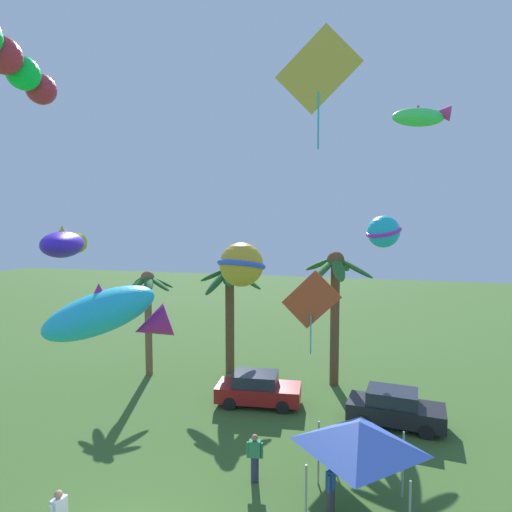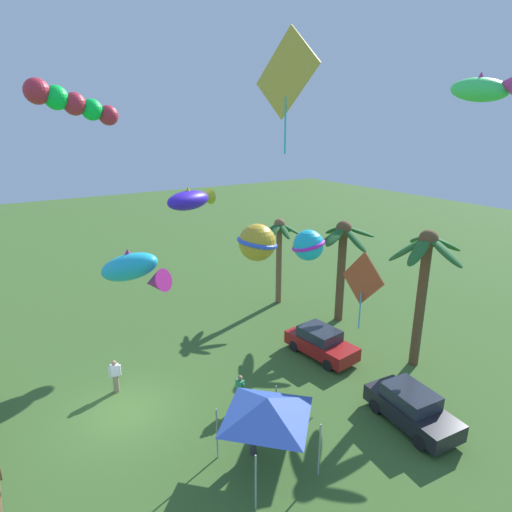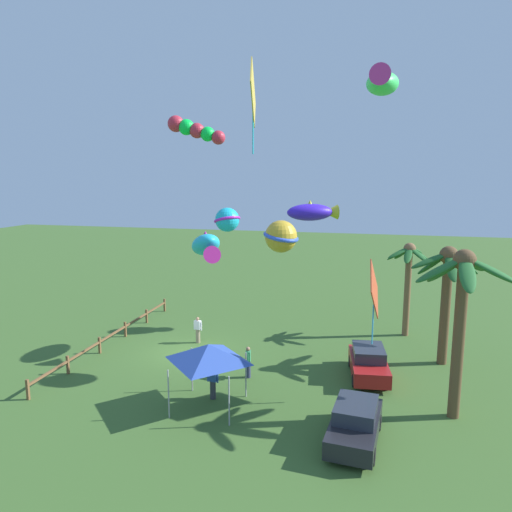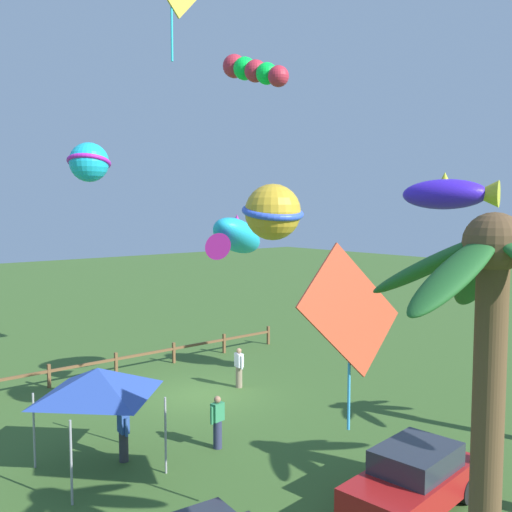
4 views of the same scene
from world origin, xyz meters
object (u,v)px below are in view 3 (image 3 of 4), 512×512
festival_tent (208,353)px  kite_fish_2 (382,82)px  palm_tree_2 (408,267)px  kite_ball_5 (227,220)px  kite_tube_1 (194,130)px  spectator_0 (198,330)px  kite_fish_4 (206,246)px  palm_tree_1 (462,296)px  parked_car_1 (368,362)px  kite_diamond_3 (374,291)px  spectator_1 (248,362)px  kite_diamond_0 (253,94)px  spectator_2 (213,381)px  kite_ball_7 (281,236)px  palm_tree_0 (448,278)px  kite_fish_6 (313,212)px  parked_car_0 (355,423)px

festival_tent → kite_fish_2: 12.48m
palm_tree_2 → kite_ball_5: size_ratio=4.03×
kite_tube_1 → kite_ball_5: 11.04m
festival_tent → kite_ball_5: kite_ball_5 is taller
spectator_0 → kite_fish_4: (0.92, 0.96, 5.24)m
palm_tree_1 → palm_tree_2: 10.30m
parked_car_1 → kite_diamond_3: bearing=2.2°
spectator_1 → kite_diamond_0: (1.87, 0.74, 12.40)m
palm_tree_2 → kite_diamond_3: kite_diamond_3 is taller
palm_tree_2 → kite_diamond_0: size_ratio=1.54×
spectator_2 → parked_car_1: bearing=121.0°
spectator_0 → kite_ball_7: (3.18, 5.63, 6.20)m
palm_tree_0 → kite_fish_6: bearing=-121.1°
parked_car_0 → palm_tree_0: bearing=154.0°
festival_tent → kite_fish_4: 7.79m
palm_tree_0 → kite_fish_6: size_ratio=1.80×
parked_car_0 → kite_fish_6: 15.47m
parked_car_1 → kite_fish_6: size_ratio=1.15×
kite_fish_4 → kite_ball_7: kite_ball_7 is taller
kite_diamond_3 → kite_ball_7: kite_ball_7 is taller
palm_tree_1 → kite_ball_5: (2.19, -9.08, 3.03)m
palm_tree_0 → parked_car_1: size_ratio=1.56×
kite_ball_7 → spectator_1: bearing=-57.8°
festival_tent → kite_fish_4: bearing=-160.0°
spectator_1 → kite_ball_5: 8.38m
parked_car_1 → spectator_1: 6.00m
spectator_1 → palm_tree_1: bearing=79.6°
palm_tree_0 → kite_ball_7: 9.17m
parked_car_0 → kite_ball_7: (-5.49, -3.93, 6.27)m
parked_car_0 → spectator_1: (-4.59, -5.36, 0.06)m
kite_ball_5 → palm_tree_2: bearing=147.8°
parked_car_0 → festival_tent: size_ratio=1.42×
kite_diamond_0 → kite_ball_5: kite_diamond_0 is taller
kite_fish_4 → kite_fish_2: bearing=46.7°
kite_tube_1 → kite_diamond_3: bearing=60.0°
spectator_2 → kite_diamond_0: bearing=112.1°
parked_car_1 → kite_ball_5: (5.40, -5.60, 7.48)m
palm_tree_2 → kite_ball_5: 15.13m
spectator_0 → palm_tree_2: bearing=109.8°
kite_fish_4 → kite_ball_5: 8.16m
festival_tent → kite_tube_1: bearing=-156.4°
spectator_2 → kite_fish_2: (2.80, 6.77, 12.00)m
kite_fish_4 → parked_car_1: bearing=79.6°
kite_diamond_0 → spectator_1: bearing=-158.5°
kite_fish_2 → kite_ball_7: 9.59m
kite_ball_7 → parked_car_0: bearing=35.6°
palm_tree_0 → parked_car_1: 6.15m
spectator_0 → spectator_2: size_ratio=1.00×
kite_fish_6 → kite_diamond_3: bearing=21.7°
kite_tube_1 → kite_ball_7: bearing=55.0°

